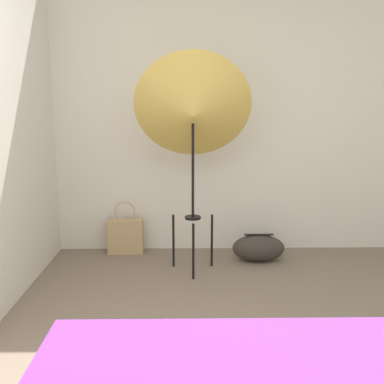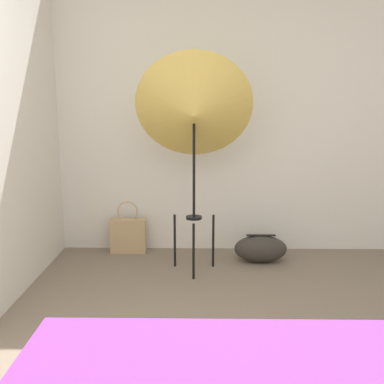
% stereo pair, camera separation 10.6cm
% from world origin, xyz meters
% --- Properties ---
extents(wall_back, '(8.00, 0.05, 2.60)m').
position_xyz_m(wall_back, '(0.00, 2.50, 1.30)').
color(wall_back, silver).
rests_on(wall_back, ground_plane).
extents(photo_umbrella, '(0.95, 0.60, 1.78)m').
position_xyz_m(photo_umbrella, '(-0.13, 1.90, 1.32)').
color(photo_umbrella, black).
rests_on(photo_umbrella, ground_plane).
extents(tote_bag, '(0.33, 0.11, 0.50)m').
position_xyz_m(tote_bag, '(-0.75, 2.35, 0.17)').
color(tote_bag, tan).
rests_on(tote_bag, ground_plane).
extents(duffel_bag, '(0.46, 0.24, 0.25)m').
position_xyz_m(duffel_bag, '(0.46, 2.11, 0.12)').
color(duffel_bag, '#332D28').
rests_on(duffel_bag, ground_plane).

